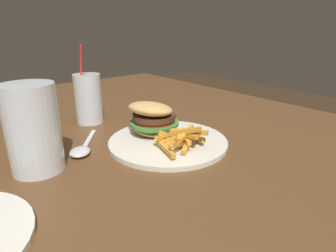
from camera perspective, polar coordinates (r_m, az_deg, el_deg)
name	(u,v)px	position (r m, az deg, el deg)	size (l,w,h in m)	color
dining_table	(134,185)	(0.64, -6.90, -11.82)	(1.67, 1.24, 0.71)	brown
meal_plate_near	(161,130)	(0.64, -1.40, -0.75)	(0.27, 0.27, 0.09)	silver
beer_glass	(33,132)	(0.55, -25.66, -1.14)	(0.09, 0.09, 0.16)	silver
juice_glass	(89,101)	(0.79, -15.82, 4.88)	(0.07, 0.07, 0.21)	silver
spoon	(81,150)	(0.61, -17.26, -4.75)	(0.15, 0.12, 0.01)	silver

